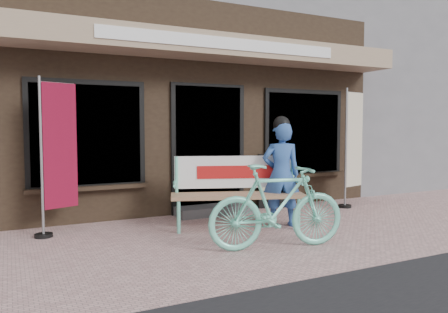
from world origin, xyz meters
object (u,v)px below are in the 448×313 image
person (281,172)px  bicycle (277,206)px  nobori_red (57,154)px  menu_stand (271,180)px  nobori_cream (353,146)px  bench (236,186)px

person → bicycle: bearing=-104.1°
bicycle → nobori_red: size_ratio=0.80×
nobori_red → bicycle: bearing=-61.5°
menu_stand → nobori_cream: bearing=-6.3°
nobori_red → person: bearing=-38.7°
bench → nobori_cream: 2.80m
person → menu_stand: size_ratio=1.66×
menu_stand → bicycle: bearing=-107.5°
nobori_red → nobori_cream: 5.10m
person → bicycle: person is taller
nobori_red → nobori_cream: (5.10, -0.14, 0.02)m
nobori_cream → bench: bearing=176.3°
nobori_red → menu_stand: nobori_red is taller
bench → person: size_ratio=1.21×
nobori_cream → nobori_red: bearing=163.7°
person → nobori_red: size_ratio=0.76×
menu_stand → person: bearing=-103.3°
bench → nobori_red: bearing=-176.2°
nobori_cream → person: bearing=-174.4°
bench → person: person is taller
person → menu_stand: bearing=84.9°
person → menu_stand: (0.65, 1.29, -0.30)m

